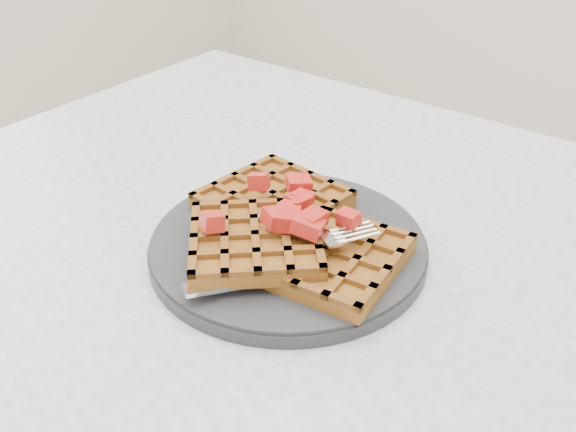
{
  "coord_description": "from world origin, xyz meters",
  "views": [
    {
      "loc": [
        0.15,
        -0.38,
        1.09
      ],
      "look_at": [
        -0.14,
        -0.0,
        0.79
      ],
      "focal_mm": 40.0,
      "sensor_mm": 36.0,
      "label": 1
    }
  ],
  "objects": [
    {
      "name": "plate",
      "position": [
        -0.14,
        -0.0,
        0.76
      ],
      "size": [
        0.25,
        0.25,
        0.02
      ],
      "primitive_type": "cylinder",
      "color": "#252527",
      "rests_on": "table"
    },
    {
      "name": "strawberry_pile",
      "position": [
        -0.14,
        -0.0,
        0.8
      ],
      "size": [
        0.15,
        0.15,
        0.02
      ],
      "primitive_type": null,
      "color": "#9B100D",
      "rests_on": "waffles"
    },
    {
      "name": "fork",
      "position": [
        -0.1,
        -0.04,
        0.77
      ],
      "size": [
        0.11,
        0.17,
        0.02
      ],
      "primitive_type": null,
      "rotation": [
        0.0,
        0.0,
        -0.52
      ],
      "color": "silver",
      "rests_on": "plate"
    },
    {
      "name": "waffles",
      "position": [
        -0.14,
        -0.0,
        0.78
      ],
      "size": [
        0.22,
        0.22,
        0.03
      ],
      "color": "#8F581E",
      "rests_on": "plate"
    },
    {
      "name": "table",
      "position": [
        0.0,
        0.0,
        0.64
      ],
      "size": [
        1.2,
        0.8,
        0.75
      ],
      "color": "silver",
      "rests_on": "ground"
    }
  ]
}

